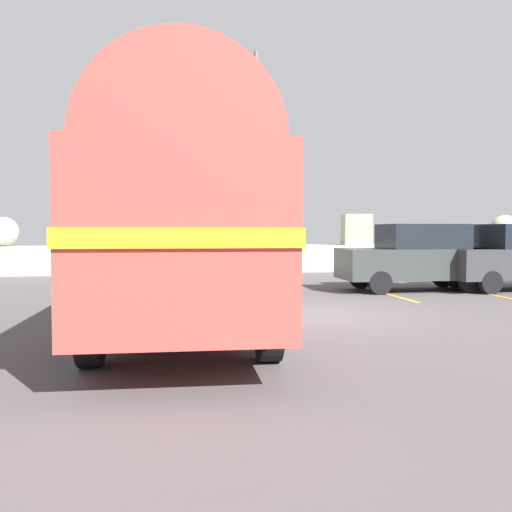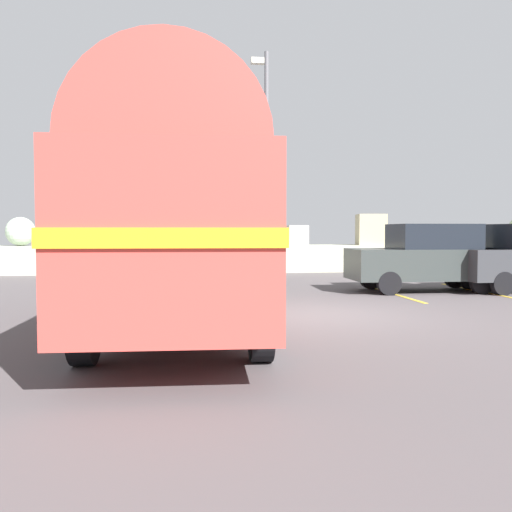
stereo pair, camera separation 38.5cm
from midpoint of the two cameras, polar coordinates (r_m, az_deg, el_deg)
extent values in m
cube|color=#524B4D|center=(11.19, 7.25, -6.07)|extent=(32.00, 26.00, 0.02)
cube|color=#B2B598|center=(22.69, -0.55, -0.28)|extent=(31.36, 1.80, 1.10)
sphere|color=#AABFA8|center=(23.58, -22.65, 2.34)|extent=(1.13, 1.13, 1.13)
sphere|color=#AEBF93|center=(22.07, -13.49, 2.76)|extent=(1.36, 1.36, 1.36)
cube|color=#A1B9A2|center=(22.02, -4.60, 2.09)|extent=(0.77, 0.93, 0.80)
cube|color=#B9AD9F|center=(23.11, 4.73, 2.15)|extent=(0.83, 0.78, 0.82)
cube|color=#BBAE87|center=(23.80, 12.20, 2.67)|extent=(1.35, 1.47, 1.29)
sphere|color=#AFB092|center=(25.87, 20.98, 2.08)|extent=(0.87, 0.87, 0.87)
cube|color=gold|center=(15.41, 14.33, -3.70)|extent=(0.12, 4.40, 0.01)
cube|color=gold|center=(16.57, 22.70, -3.38)|extent=(0.12, 4.40, 0.01)
cylinder|color=black|center=(12.33, -11.29, -3.00)|extent=(0.33, 0.97, 0.96)
cylinder|color=black|center=(12.29, -0.98, -2.97)|extent=(0.33, 0.97, 0.96)
cylinder|color=black|center=(7.22, -15.77, -7.03)|extent=(0.33, 0.97, 0.96)
cylinder|color=black|center=(7.15, 2.04, -7.02)|extent=(0.33, 0.97, 0.96)
cube|color=#D4423B|center=(9.60, -6.46, 1.87)|extent=(2.81, 8.51, 2.10)
cylinder|color=#D4423B|center=(9.64, -6.49, 8.12)|extent=(2.59, 8.16, 2.20)
cube|color=orange|center=(9.60, -6.46, 2.18)|extent=(2.86, 8.59, 0.20)
cube|color=black|center=(9.61, -6.47, 5.31)|extent=(2.83, 8.17, 0.64)
cube|color=silver|center=(13.90, -6.02, -1.49)|extent=(2.29, 0.27, 0.28)
cylinder|color=black|center=(14.86, 14.26, -2.74)|extent=(0.63, 0.22, 0.62)
cylinder|color=black|center=(16.30, 12.37, -2.26)|extent=(0.63, 0.22, 0.62)
cylinder|color=black|center=(15.93, 22.86, -2.51)|extent=(0.63, 0.22, 0.62)
cylinder|color=black|center=(17.28, 20.39, -2.09)|extent=(0.63, 0.22, 0.62)
cube|color=#303735|center=(16.01, 17.58, -0.78)|extent=(4.15, 1.82, 0.84)
cube|color=black|center=(16.09, 18.42, 1.93)|extent=(2.24, 1.62, 0.68)
cylinder|color=black|center=(15.81, 24.68, -2.58)|extent=(0.63, 0.23, 0.62)
cylinder|color=black|center=(17.07, 21.70, -2.16)|extent=(0.63, 0.23, 0.62)
cylinder|color=#5B5B60|center=(17.54, 1.73, 8.93)|extent=(0.14, 0.14, 7.25)
cube|color=beige|center=(18.86, 0.81, 19.43)|extent=(0.44, 0.24, 0.18)
camera|label=1|loc=(0.19, -88.83, 0.05)|focal=38.87mm
camera|label=2|loc=(0.19, 91.17, -0.05)|focal=38.87mm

